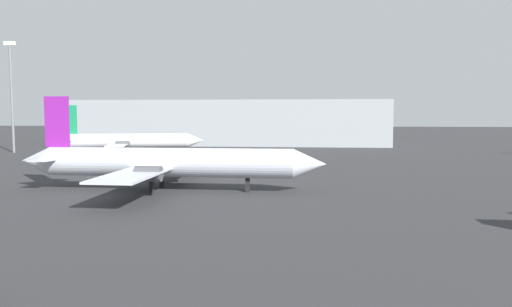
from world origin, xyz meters
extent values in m
cylinder|color=silver|center=(-10.89, 39.64, 2.98)|extent=(26.09, 3.45, 3.04)
cone|color=silver|center=(3.80, 39.41, 2.98)|extent=(3.39, 3.09, 3.04)
cone|color=silver|center=(-25.58, 39.87, 2.98)|extent=(3.39, 3.09, 3.04)
cube|color=silver|center=(-12.19, 39.66, 2.53)|extent=(4.73, 25.42, 0.20)
cube|color=silver|center=(-23.48, 39.84, 3.29)|extent=(2.13, 7.11, 0.13)
cube|color=purple|center=(-23.06, 39.83, 7.20)|extent=(2.70, 0.30, 5.40)
cylinder|color=#4C4C54|center=(-11.33, 44.47, 2.38)|extent=(2.55, 1.56, 1.52)
cylinder|color=#4C4C54|center=(-11.48, 34.83, 2.38)|extent=(2.55, 1.56, 1.52)
cube|color=black|center=(-2.55, 39.51, 0.73)|extent=(0.43, 0.43, 1.46)
cube|color=black|center=(-12.16, 41.34, 0.73)|extent=(0.43, 0.43, 1.46)
cube|color=black|center=(-12.21, 37.98, 0.73)|extent=(0.43, 0.43, 1.46)
cylinder|color=white|center=(-28.37, 74.59, 3.18)|extent=(21.40, 7.79, 2.61)
cone|color=white|center=(-16.60, 77.57, 3.18)|extent=(3.42, 3.24, 2.61)
cone|color=white|center=(-40.14, 71.61, 3.18)|extent=(3.42, 3.24, 2.61)
cube|color=white|center=(-29.41, 74.33, 2.79)|extent=(7.64, 19.14, 0.19)
cube|color=white|center=(-38.36, 72.06, 3.45)|extent=(3.51, 6.98, 0.13)
cube|color=#147F4C|center=(-37.98, 72.15, 7.02)|extent=(2.54, 0.86, 5.07)
cylinder|color=#4C4C54|center=(-29.67, 77.98, 2.66)|extent=(2.68, 1.98, 1.44)
cylinder|color=#4C4C54|center=(-27.90, 70.99, 2.66)|extent=(2.68, 1.98, 1.44)
cube|color=black|center=(-21.73, 76.27, 0.94)|extent=(0.49, 0.49, 1.88)
cube|color=black|center=(-29.80, 75.87, 0.94)|extent=(0.49, 0.49, 1.88)
cube|color=black|center=(-29.02, 72.78, 0.94)|extent=(0.49, 0.49, 1.88)
cylinder|color=slate|center=(-56.78, 85.17, 10.99)|extent=(0.50, 0.50, 21.98)
cube|color=#F2EACC|center=(-56.78, 85.17, 22.38)|extent=(2.40, 0.50, 0.80)
cube|color=#999EA3|center=(-16.09, 120.72, 5.75)|extent=(80.68, 27.52, 11.51)
camera|label=1|loc=(3.11, -9.38, 8.05)|focal=33.85mm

